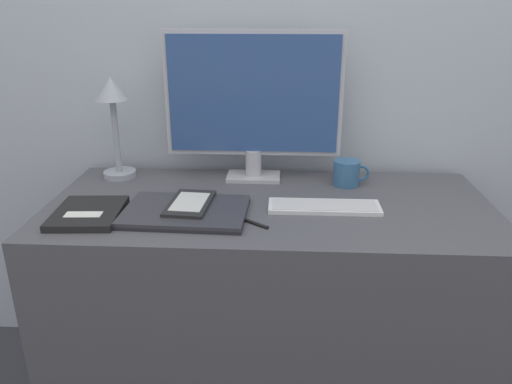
% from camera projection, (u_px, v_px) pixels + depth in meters
% --- Properties ---
extents(wall_back, '(3.60, 0.05, 2.40)m').
position_uv_depth(wall_back, '(274.00, 28.00, 1.63)').
color(wall_back, '#B2BCC6').
rests_on(wall_back, ground_plane).
extents(desk, '(1.31, 0.60, 0.72)m').
position_uv_depth(desk, '(269.00, 307.00, 1.60)').
color(desk, '#4C4C51').
rests_on(desk, ground_plane).
extents(monitor, '(0.57, 0.11, 0.48)m').
position_uv_depth(monitor, '(253.00, 101.00, 1.59)').
color(monitor, '#B7B7BC').
rests_on(monitor, desk).
extents(keyboard, '(0.32, 0.10, 0.01)m').
position_uv_depth(keyboard, '(324.00, 207.00, 1.43)').
color(keyboard, silver).
rests_on(keyboard, desk).
extents(laptop, '(0.35, 0.25, 0.02)m').
position_uv_depth(laptop, '(186.00, 212.00, 1.39)').
color(laptop, '#232328').
rests_on(laptop, desk).
extents(ereader, '(0.13, 0.20, 0.01)m').
position_uv_depth(ereader, '(190.00, 203.00, 1.41)').
color(ereader, black).
rests_on(ereader, laptop).
extents(desk_lamp, '(0.11, 0.11, 0.33)m').
position_uv_depth(desk_lamp, '(113.00, 111.00, 1.61)').
color(desk_lamp, '#999EA8').
rests_on(desk_lamp, desk).
extents(notebook, '(0.19, 0.23, 0.02)m').
position_uv_depth(notebook, '(88.00, 213.00, 1.38)').
color(notebook, black).
rests_on(notebook, desk).
extents(coffee_mug, '(0.12, 0.09, 0.08)m').
position_uv_depth(coffee_mug, '(347.00, 173.00, 1.61)').
color(coffee_mug, '#336089').
rests_on(coffee_mug, desk).
extents(pen, '(0.12, 0.09, 0.01)m').
position_uv_depth(pen, '(248.00, 221.00, 1.34)').
color(pen, black).
rests_on(pen, desk).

